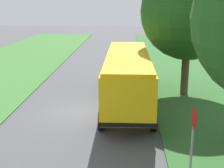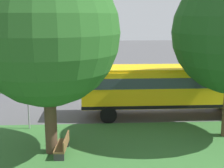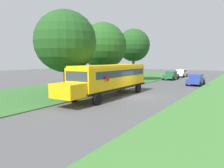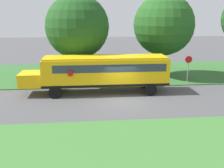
{
  "view_description": "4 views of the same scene",
  "coord_description": "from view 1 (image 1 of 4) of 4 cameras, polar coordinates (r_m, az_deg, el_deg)",
  "views": [
    {
      "loc": [
        -2.36,
        16.67,
        6.17
      ],
      "look_at": [
        -1.57,
        -0.37,
        1.55
      ],
      "focal_mm": 50.0,
      "sensor_mm": 36.0,
      "label": 1
    },
    {
      "loc": [
        -21.34,
        3.28,
        6.24
      ],
      "look_at": [
        -0.56,
        2.14,
        1.69
      ],
      "focal_mm": 50.0,
      "sensor_mm": 36.0,
      "label": 2
    },
    {
      "loc": [
        9.0,
        -19.53,
        3.69
      ],
      "look_at": [
        -2.39,
        -1.12,
        1.25
      ],
      "focal_mm": 35.0,
      "sensor_mm": 36.0,
      "label": 3
    },
    {
      "loc": [
        19.37,
        -2.69,
        6.6
      ],
      "look_at": [
        -1.38,
        -0.7,
        1.03
      ],
      "focal_mm": 42.0,
      "sensor_mm": 36.0,
      "label": 4
    }
  ],
  "objects": [
    {
      "name": "school_bus",
      "position": [
        18.6,
        2.88,
        1.94
      ],
      "size": [
        2.85,
        12.42,
        3.16
      ],
      "color": "yellow",
      "rests_on": "ground"
    },
    {
      "name": "stop_sign",
      "position": [
        10.89,
        14.51,
        -9.4
      ],
      "size": [
        0.08,
        0.68,
        2.74
      ],
      "color": "gray",
      "rests_on": "ground"
    },
    {
      "name": "ground_plane",
      "position": [
        17.93,
        -5.08,
        -5.03
      ],
      "size": [
        120.0,
        120.0,
        0.0
      ],
      "primitive_type": "plane",
      "color": "#4C4C4F"
    },
    {
      "name": "oak_tree_beside_bus",
      "position": [
        20.65,
        13.71,
        12.81
      ],
      "size": [
        6.07,
        6.07,
        8.48
      ],
      "color": "brown",
      "rests_on": "ground"
    }
  ]
}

